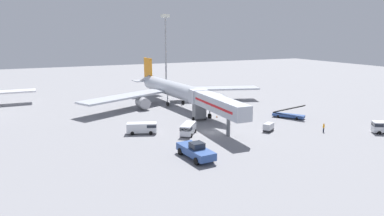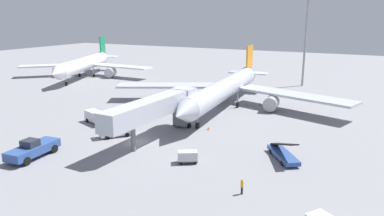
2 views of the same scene
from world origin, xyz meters
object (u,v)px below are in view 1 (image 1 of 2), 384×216
(service_van_far_center, at_px, (188,129))
(apron_light_mast, at_px, (166,37))
(service_van_near_right, at_px, (143,127))
(pushback_tug, at_px, (196,151))
(ground_crew_worker_foreground, at_px, (324,127))
(airplane_at_gate, at_px, (176,91))
(baggage_cart_mid_left, at_px, (268,127))
(safety_cone_alpha, at_px, (217,116))
(belt_loader_truck, at_px, (288,115))
(jet_bridge, at_px, (214,104))

(service_van_far_center, distance_m, apron_light_mast, 61.60)
(service_van_near_right, bearing_deg, apron_light_mast, 64.88)
(pushback_tug, bearing_deg, apron_light_mast, 72.70)
(service_van_far_center, xyz_separation_m, ground_crew_worker_foreground, (24.08, -9.04, -0.29))
(airplane_at_gate, xyz_separation_m, pushback_tug, (-12.32, -37.63, -2.77))
(pushback_tug, height_order, apron_light_mast, apron_light_mast)
(baggage_cart_mid_left, bearing_deg, airplane_at_gate, 102.74)
(ground_crew_worker_foreground, xyz_separation_m, safety_cone_alpha, (-12.59, 18.90, -0.64))
(service_van_near_right, xyz_separation_m, service_van_far_center, (7.30, -4.38, 0.02))
(belt_loader_truck, relative_size, safety_cone_alpha, 12.62)
(service_van_far_center, height_order, apron_light_mast, apron_light_mast)
(airplane_at_gate, height_order, baggage_cart_mid_left, airplane_at_gate)
(airplane_at_gate, relative_size, pushback_tug, 6.56)
(jet_bridge, height_order, ground_crew_worker_foreground, jet_bridge)
(pushback_tug, xyz_separation_m, ground_crew_worker_foreground, (28.16, 2.83, -0.28))
(airplane_at_gate, relative_size, belt_loader_truck, 7.54)
(service_van_near_right, bearing_deg, ground_crew_worker_foreground, -23.15)
(service_van_far_center, xyz_separation_m, baggage_cart_mid_left, (14.99, -4.13, -0.34))
(airplane_at_gate, relative_size, apron_light_mast, 2.06)
(airplane_at_gate, xyz_separation_m, belt_loader_truck, (17.31, -23.01, -3.18))
(safety_cone_alpha, xyz_separation_m, apron_light_mast, (5.86, 47.07, 16.84))
(baggage_cart_mid_left, height_order, safety_cone_alpha, baggage_cart_mid_left)
(airplane_at_gate, bearing_deg, apron_light_mast, 73.70)
(service_van_near_right, relative_size, ground_crew_worker_foreground, 3.40)
(service_van_near_right, xyz_separation_m, baggage_cart_mid_left, (22.29, -8.51, -0.31))
(airplane_at_gate, distance_m, ground_crew_worker_foreground, 38.35)
(service_van_near_right, distance_m, ground_crew_worker_foreground, 34.12)
(jet_bridge, relative_size, service_van_near_right, 3.58)
(airplane_at_gate, bearing_deg, jet_bridge, -94.09)
(jet_bridge, distance_m, pushback_tug, 17.93)
(pushback_tug, xyz_separation_m, belt_loader_truck, (29.63, 14.62, -0.41))
(belt_loader_truck, bearing_deg, jet_bridge, -178.00)
(jet_bridge, xyz_separation_m, pushback_tug, (-10.62, -13.96, -3.71))
(service_van_near_right, distance_m, baggage_cart_mid_left, 23.86)
(jet_bridge, bearing_deg, baggage_cart_mid_left, -36.33)
(belt_loader_truck, height_order, service_van_far_center, belt_loader_truck)
(jet_bridge, bearing_deg, safety_cone_alpha, 57.54)
(jet_bridge, bearing_deg, belt_loader_truck, 2.00)
(pushback_tug, height_order, baggage_cart_mid_left, pushback_tug)
(pushback_tug, relative_size, safety_cone_alpha, 14.51)
(belt_loader_truck, xyz_separation_m, safety_cone_alpha, (-14.06, 7.11, -0.51))
(service_van_near_right, relative_size, baggage_cart_mid_left, 2.07)
(belt_loader_truck, bearing_deg, safety_cone_alpha, 153.17)
(service_van_near_right, bearing_deg, safety_cone_alpha, 16.26)
(airplane_at_gate, height_order, apron_light_mast, apron_light_mast)
(airplane_at_gate, relative_size, baggage_cart_mid_left, 17.99)
(safety_cone_alpha, bearing_deg, service_van_far_center, -139.36)
(pushback_tug, height_order, safety_cone_alpha, pushback_tug)
(safety_cone_alpha, bearing_deg, baggage_cart_mid_left, -75.92)
(belt_loader_truck, bearing_deg, ground_crew_worker_foreground, -97.08)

